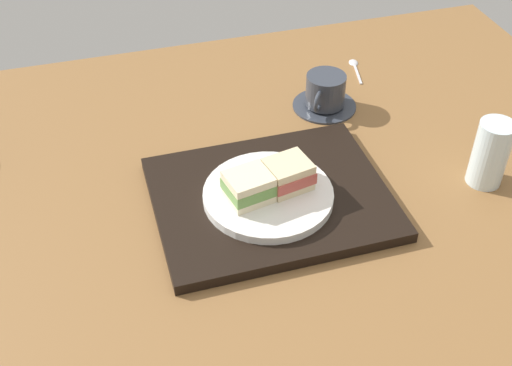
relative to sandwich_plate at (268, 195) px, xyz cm
name	(u,v)px	position (x,y,z in cm)	size (l,w,h in cm)	color
ground_plane	(266,182)	(2.12, 7.96, -4.23)	(140.00, 100.00, 3.00)	brown
serving_tray	(271,198)	(0.77, 1.03, -1.74)	(38.24, 30.61, 1.99)	black
sandwich_plate	(268,195)	(0.00, 0.00, 0.00)	(21.29, 21.29, 1.48)	silver
sandwich_near	(249,187)	(-3.46, -0.59, 3.10)	(8.15, 7.54, 4.72)	beige
sandwich_far	(288,174)	(3.46, 0.59, 3.14)	(8.27, 7.77, 4.79)	beige
coffee_cup	(325,93)	(19.47, 25.16, 0.49)	(12.65, 12.65, 7.09)	#333842
drinking_glass	(490,153)	(37.71, -3.93, 3.26)	(6.01, 6.01, 11.99)	silver
teaspoon	(355,65)	(31.52, 38.09, -2.38)	(3.43, 10.30, 0.80)	silver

